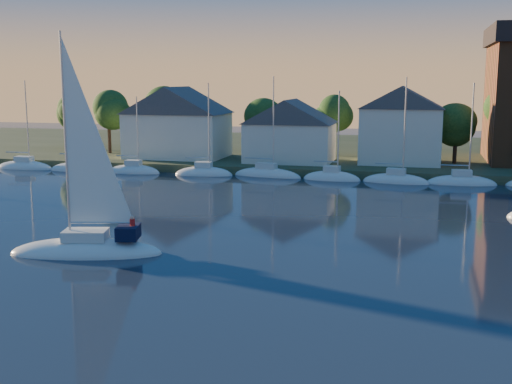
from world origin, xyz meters
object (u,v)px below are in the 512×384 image
(clubhouse_east, at_px, (401,124))
(hero_sailboat, at_px, (88,245))
(clubhouse_west, at_px, (178,121))
(clubhouse_centre, at_px, (290,130))

(clubhouse_east, bearing_deg, hero_sailboat, -112.15)
(clubhouse_west, bearing_deg, clubhouse_east, 1.91)
(hero_sailboat, bearing_deg, clubhouse_east, -126.20)
(clubhouse_west, relative_size, clubhouse_east, 1.30)
(clubhouse_west, xyz_separation_m, hero_sailboat, (11.15, -45.31, -5.29))
(clubhouse_west, distance_m, hero_sailboat, 46.96)
(clubhouse_centre, xyz_separation_m, hero_sailboat, (-4.85, -44.31, -4.49))
(clubhouse_centre, distance_m, hero_sailboat, 44.80)
(clubhouse_west, relative_size, clubhouse_centre, 1.18)
(clubhouse_west, height_order, clubhouse_east, clubhouse_east)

